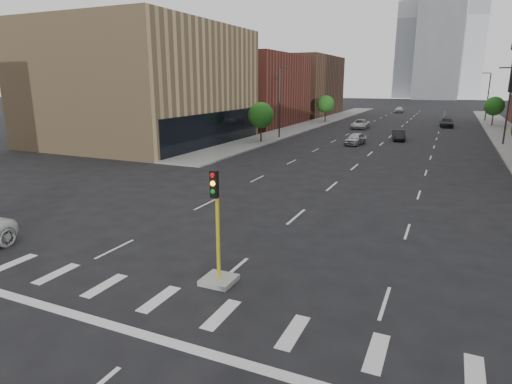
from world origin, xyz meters
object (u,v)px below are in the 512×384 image
Objects in this scene: car_far_left at (360,124)px; car_near_left at (355,139)px; car_mid_right at (399,135)px; car_deep_right at (447,123)px; car_distant at (399,110)px; median_traffic_signal at (218,259)px.

car_near_left is at bearing -81.38° from car_far_left.
car_deep_right is (5.40, 20.78, 0.05)m from car_mid_right.
car_far_left is 1.16× the size of car_distant.
car_distant is (1.55, 40.90, 0.04)m from car_far_left.
car_mid_right is (1.50, 45.34, -0.28)m from median_traffic_signal.
median_traffic_signal is 0.97× the size of car_distant.
car_far_left is 1.02× the size of car_deep_right.
car_near_left is at bearing -89.40° from car_distant.
car_distant is (-5.80, 53.37, 0.08)m from car_mid_right.
car_far_left is 15.22m from car_deep_right.
car_near_left is 0.93× the size of car_distant.
car_distant is at bearing 87.26° from car_far_left.
car_mid_right is 0.92× the size of car_distant.
car_distant is at bearing 100.04° from car_near_left.
median_traffic_signal is at bearing -101.79° from car_mid_right.
car_far_left is at bearing 107.81° from car_near_left.
car_mid_right is 53.69m from car_distant.
car_far_left is at bearing 110.63° from car_mid_right.
car_deep_right is at bearing 84.04° from median_traffic_signal.
car_deep_right reaches higher than car_near_left.
car_mid_right is at bearing -107.05° from car_deep_right.
median_traffic_signal is 98.80m from car_distant.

